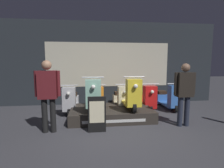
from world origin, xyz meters
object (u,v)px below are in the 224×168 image
scooter_backrow_1 (97,100)px  price_sign_board (97,114)px  scooter_backrow_0 (71,101)px  person_right_browsing (185,90)px  scooter_display_right (130,95)px  scooter_display_left (93,96)px  scooter_backrow_4 (168,98)px  scooter_backrow_2 (121,100)px  scooter_backrow_3 (145,99)px  person_left_browsing (48,91)px

scooter_backrow_1 → price_sign_board: 1.81m
scooter_backrow_0 → person_right_browsing: (3.02, -1.67, 0.57)m
scooter_display_right → person_right_browsing: 1.49m
scooter_display_left → scooter_backrow_0: 1.18m
scooter_backrow_0 → scooter_backrow_4: (3.38, 0.00, 0.00)m
price_sign_board → scooter_backrow_2: bearing=63.6°
scooter_backrow_2 → scooter_backrow_1: bearing=180.0°
scooter_backrow_4 → scooter_backrow_1: bearing=180.0°
scooter_display_right → scooter_backrow_0: scooter_display_right is taller
scooter_backrow_1 → scooter_display_right: bearing=-43.5°
scooter_backrow_4 → person_right_browsing: (-0.36, -1.67, 0.57)m
scooter_display_left → scooter_backrow_1: size_ratio=1.00×
scooter_backrow_2 → scooter_backrow_3: 0.84m
scooter_backrow_2 → scooter_display_right: bearing=-84.5°
scooter_backrow_3 → scooter_backrow_2: bearing=180.0°
scooter_backrow_0 → scooter_backrow_2: 1.69m
scooter_display_left → person_left_browsing: 1.34m
price_sign_board → scooter_backrow_4: bearing=35.0°
scooter_backrow_3 → price_sign_board: scooter_backrow_3 is taller
scooter_display_left → scooter_backrow_4: bearing=18.3°
scooter_display_right → person_left_browsing: 2.27m
scooter_backrow_0 → scooter_backrow_1: bearing=0.0°
scooter_backrow_3 → person_left_browsing: person_left_browsing is taller
scooter_display_left → scooter_backrow_4: 2.82m
scooter_backrow_0 → scooter_backrow_2: bearing=0.0°
scooter_backrow_1 → scooter_backrow_4: 2.53m
scooter_backrow_3 → person_left_browsing: size_ratio=0.91×
scooter_display_right → scooter_backrow_3: (0.76, 0.88, -0.31)m
scooter_backrow_0 → scooter_backrow_4: 3.38m
scooter_backrow_2 → price_sign_board: 2.02m
scooter_display_right → scooter_backrow_4: size_ratio=1.00×
price_sign_board → scooter_backrow_0: bearing=113.5°
scooter_display_right → person_left_browsing: size_ratio=0.91×
scooter_backrow_3 → scooter_backrow_4: (0.84, 0.00, 0.00)m
scooter_backrow_3 → person_right_browsing: size_ratio=0.95×
scooter_backrow_3 → person_right_browsing: bearing=-73.7°
scooter_backrow_4 → scooter_backrow_0: bearing=180.0°
scooter_backrow_2 → scooter_backrow_4: bearing=0.0°
scooter_display_left → scooter_backrow_1: 0.94m
person_left_browsing → price_sign_board: 1.26m
scooter_display_left → person_right_browsing: (2.30, -0.78, 0.26)m
scooter_backrow_0 → scooter_backrow_4: size_ratio=1.00×
scooter_display_left → scooter_backrow_2: (0.97, 0.88, -0.31)m
person_left_browsing → person_right_browsing: bearing=0.0°
scooter_backrow_1 → scooter_backrow_3: same height
scooter_display_left → scooter_backrow_2: 1.35m
scooter_backrow_4 → person_left_browsing: 4.11m
person_right_browsing → scooter_backrow_1: bearing=142.5°
scooter_display_right → price_sign_board: 1.38m
scooter_backrow_3 → scooter_backrow_4: same height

